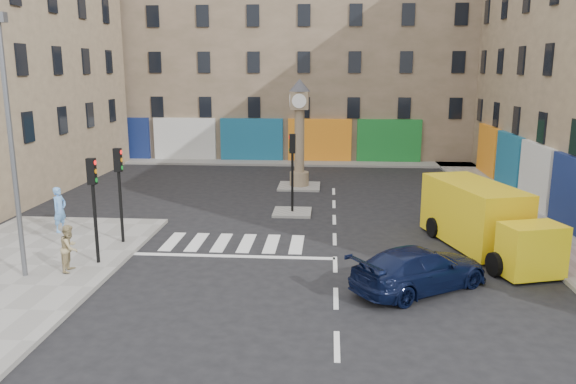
# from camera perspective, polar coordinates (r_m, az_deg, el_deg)

# --- Properties ---
(ground) EXTENTS (120.00, 120.00, 0.00)m
(ground) POSITION_cam_1_polar(r_m,az_deg,el_deg) (19.20, 4.84, -8.37)
(ground) COLOR black
(ground) RESTS_ON ground
(sidewalk_right) EXTENTS (2.60, 30.00, 0.15)m
(sidewalk_right) POSITION_cam_1_polar(r_m,az_deg,el_deg) (30.11, 21.49, -1.33)
(sidewalk_right) COLOR gray
(sidewalk_right) RESTS_ON ground
(sidewalk_far) EXTENTS (32.00, 2.40, 0.15)m
(sidewalk_far) POSITION_cam_1_polar(r_m,az_deg,el_deg) (40.87, -1.02, 3.02)
(sidewalk_far) COLOR gray
(sidewalk_far) RESTS_ON ground
(island_near) EXTENTS (1.80, 1.80, 0.12)m
(island_near) POSITION_cam_1_polar(r_m,az_deg,el_deg) (26.86, 0.44, -2.07)
(island_near) COLOR gray
(island_near) RESTS_ON ground
(island_far) EXTENTS (2.40, 2.40, 0.12)m
(island_far) POSITION_cam_1_polar(r_m,az_deg,el_deg) (32.69, 1.15, 0.58)
(island_far) COLOR gray
(island_far) RESTS_ON ground
(building_far) EXTENTS (32.00, 10.00, 17.00)m
(building_far) POSITION_cam_1_polar(r_m,az_deg,el_deg) (46.12, -0.37, 14.61)
(building_far) COLOR #8C755D
(building_far) RESTS_ON ground
(traffic_light_left_near) EXTENTS (0.28, 0.22, 3.70)m
(traffic_light_left_near) POSITION_cam_1_polar(r_m,az_deg,el_deg) (20.28, -19.17, -0.17)
(traffic_light_left_near) COLOR black
(traffic_light_left_near) RESTS_ON sidewalk_left
(traffic_light_left_far) EXTENTS (0.28, 0.22, 3.70)m
(traffic_light_left_far) POSITION_cam_1_polar(r_m,az_deg,el_deg) (22.45, -16.78, 1.18)
(traffic_light_left_far) COLOR black
(traffic_light_left_far) RESTS_ON sidewalk_left
(traffic_light_island) EXTENTS (0.28, 0.22, 3.70)m
(traffic_light_island) POSITION_cam_1_polar(r_m,az_deg,el_deg) (26.34, 0.45, 3.26)
(traffic_light_island) COLOR black
(traffic_light_island) RESTS_ON island_near
(lamp_post) EXTENTS (0.50, 0.25, 8.30)m
(lamp_post) POSITION_cam_1_polar(r_m,az_deg,el_deg) (19.57, -26.38, 5.24)
(lamp_post) COLOR #595B60
(lamp_post) RESTS_ON sidewalk_left
(clock_pillar) EXTENTS (1.20, 1.20, 6.10)m
(clock_pillar) POSITION_cam_1_polar(r_m,az_deg,el_deg) (32.15, 1.17, 6.67)
(clock_pillar) COLOR #9A8365
(clock_pillar) RESTS_ON island_far
(navy_sedan) EXTENTS (4.96, 4.27, 1.37)m
(navy_sedan) POSITION_cam_1_polar(r_m,az_deg,el_deg) (18.17, 13.25, -7.61)
(navy_sedan) COLOR black
(navy_sedan) RESTS_ON ground
(yellow_van) EXTENTS (3.83, 7.07, 2.47)m
(yellow_van) POSITION_cam_1_polar(r_m,az_deg,el_deg) (22.52, 19.16, -2.61)
(yellow_van) COLOR yellow
(yellow_van) RESTS_ON ground
(pedestrian_blue) EXTENTS (0.59, 0.77, 1.89)m
(pedestrian_blue) POSITION_cam_1_polar(r_m,az_deg,el_deg) (25.07, -22.18, -1.65)
(pedestrian_blue) COLOR #629BE0
(pedestrian_blue) RESTS_ON sidewalk_left
(pedestrian_tan) EXTENTS (0.65, 0.81, 1.59)m
(pedestrian_tan) POSITION_cam_1_polar(r_m,az_deg,el_deg) (20.19, -21.30, -5.31)
(pedestrian_tan) COLOR tan
(pedestrian_tan) RESTS_ON sidewalk_left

